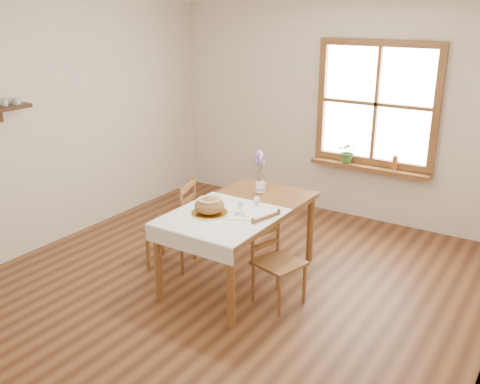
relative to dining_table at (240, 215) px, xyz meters
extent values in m
plane|color=brown|center=(0.00, -0.30, -0.66)|extent=(5.00, 5.00, 0.00)
cube|color=silver|center=(0.00, 2.20, 0.64)|extent=(4.50, 0.10, 2.60)
cube|color=silver|center=(-2.25, -0.30, 0.64)|extent=(0.10, 5.00, 2.60)
cube|color=brown|center=(0.50, 2.16, 1.48)|extent=(1.46, 0.08, 0.08)
cube|color=brown|center=(0.50, 2.16, 0.10)|extent=(1.46, 0.08, 0.08)
cube|color=brown|center=(-0.19, 2.16, 0.79)|extent=(0.08, 0.08, 1.30)
cube|color=brown|center=(1.19, 2.16, 0.79)|extent=(0.08, 0.08, 1.30)
cube|color=brown|center=(0.50, 2.16, 0.79)|extent=(0.04, 0.06, 1.30)
cube|color=brown|center=(0.50, 2.16, 0.79)|extent=(1.30, 0.06, 0.04)
cube|color=white|center=(0.50, 2.19, 0.79)|extent=(1.30, 0.01, 1.30)
cube|color=brown|center=(0.50, 2.10, 0.03)|extent=(1.46, 0.20, 0.05)
cube|color=#432B15|center=(-2.16, -0.90, 0.94)|extent=(0.16, 0.60, 0.04)
cylinder|color=#B2B7BC|center=(-2.16, -0.85, 0.99)|extent=(0.06, 0.06, 0.07)
cylinder|color=#B2B7BC|center=(-2.16, -0.72, 0.99)|extent=(0.08, 0.08, 0.06)
cube|color=brown|center=(0.00, 0.00, 0.06)|extent=(0.90, 1.60, 0.05)
cylinder|color=brown|center=(-0.39, -0.74, -0.31)|extent=(0.07, 0.07, 0.70)
cylinder|color=brown|center=(0.39, -0.74, -0.31)|extent=(0.07, 0.07, 0.70)
cylinder|color=brown|center=(-0.39, 0.74, -0.31)|extent=(0.07, 0.07, 0.70)
cylinder|color=brown|center=(0.39, 0.74, -0.31)|extent=(0.07, 0.07, 0.70)
cube|color=white|center=(0.00, -0.30, 0.09)|extent=(0.91, 0.99, 0.01)
cylinder|color=white|center=(-0.12, -0.31, 0.10)|extent=(0.41, 0.41, 0.02)
ellipsoid|color=#925C33|center=(-0.12, -0.31, 0.19)|extent=(0.27, 0.27, 0.15)
cube|color=white|center=(0.14, -0.22, 0.10)|extent=(0.30, 0.28, 0.01)
cylinder|color=white|center=(0.03, -0.04, 0.14)|extent=(0.06, 0.06, 0.09)
cylinder|color=white|center=(0.13, 0.08, 0.14)|extent=(0.06, 0.06, 0.10)
cylinder|color=white|center=(-0.05, 0.45, 0.14)|extent=(0.12, 0.12, 0.11)
imported|color=#3B6F2C|center=(0.22, 2.10, 0.16)|extent=(0.31, 0.33, 0.21)
cylinder|color=#AC541F|center=(0.80, 2.10, 0.14)|extent=(0.08, 0.08, 0.18)
camera|label=1|loc=(2.55, -3.93, 1.87)|focal=40.00mm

